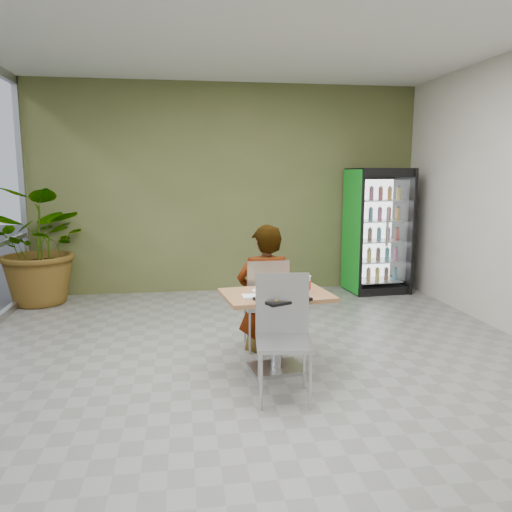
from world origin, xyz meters
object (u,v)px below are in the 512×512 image
Objects in this scene: dining_table at (276,316)px; soda_cup at (306,284)px; potted_plant at (43,246)px; seated_woman at (265,302)px; cafeteria_tray at (283,299)px; chair_far at (266,298)px; chair_near at (283,326)px; beverage_fridge at (378,231)px.

soda_cup is (0.28, -0.01, 0.29)m from dining_table.
soda_cup is 4.24m from potted_plant.
cafeteria_tray is at bearing 89.38° from seated_woman.
chair_far reaches higher than soda_cup.
chair_near reaches higher than chair_far.
chair_far is 0.96× the size of chair_near.
seated_woman is 0.97× the size of potted_plant.
beverage_fridge is (2.21, 3.45, 0.37)m from chair_near.
potted_plant is (-4.96, -0.04, -0.12)m from beverage_fridge.
chair_far reaches higher than dining_table.
cafeteria_tray is (-0.27, -0.26, -0.06)m from soda_cup.
chair_near is 1.11m from seated_woman.
dining_table is 0.64× the size of seated_woman.
beverage_fridge is at bearing 57.49° from soda_cup.
chair_far is at bearing -136.65° from beverage_fridge.
soda_cup is at bearing -127.12° from beverage_fridge.
dining_table is 0.50m from chair_near.
seated_woman is 0.91m from cafeteria_tray.
beverage_fridge is at bearing 53.74° from dining_table.
chair_far is 0.68m from soda_cup.
potted_plant reaches higher than dining_table.
chair_near is at bearing -100.51° from cafeteria_tray.
dining_table is 0.35m from cafeteria_tray.
chair_near is (-0.04, -1.05, 0.03)m from chair_far.
dining_table is at bearing -130.87° from beverage_fridge.
seated_woman is 0.85× the size of beverage_fridge.
beverage_fridge is at bearing 56.14° from cafeteria_tray.
chair_near is at bearing -122.97° from soda_cup.
dining_table is at bearing 89.18° from seated_woman.
cafeteria_tray is (0.04, 0.23, 0.17)m from chair_near.
beverage_fridge is (2.16, 3.22, 0.20)m from cafeteria_tray.
cafeteria_tray is (0.00, -0.27, 0.23)m from dining_table.
seated_woman is at bearing 90.13° from dining_table.
potted_plant is at bearing 131.22° from cafeteria_tray.
soda_cup is 3.52m from beverage_fridge.
chair_far is 2.30× the size of cafeteria_tray.
potted_plant is (-2.79, 2.37, 0.27)m from chair_far.
dining_table is 0.54× the size of beverage_fridge.
potted_plant reaches higher than cafeteria_tray.
seated_woman is (-0.00, 0.60, -0.02)m from dining_table.
dining_table is 2.47× the size of cafeteria_tray.
chair_near is 4.39m from potted_plant.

